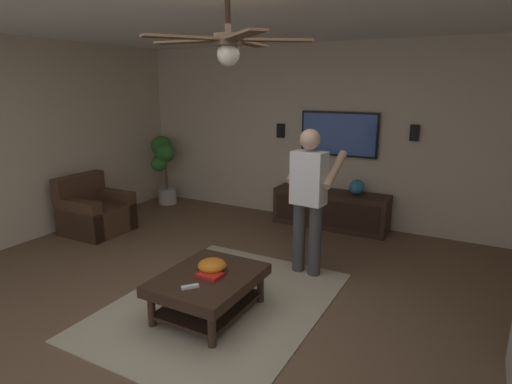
# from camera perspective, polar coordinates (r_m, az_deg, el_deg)

# --- Properties ---
(ground_plane) EXTENTS (8.01, 8.01, 0.00)m
(ground_plane) POSITION_cam_1_polar(r_m,az_deg,el_deg) (4.01, -6.69, -17.14)
(ground_plane) COLOR brown
(wall_back_tv) EXTENTS (0.10, 6.87, 2.69)m
(wall_back_tv) POSITION_cam_1_polar(r_m,az_deg,el_deg) (6.51, 10.47, 7.62)
(wall_back_tv) COLOR #C6B299
(wall_back_tv) RESTS_ON ground
(area_rug) EXTENTS (2.47, 1.89, 0.01)m
(area_rug) POSITION_cam_1_polar(r_m,az_deg,el_deg) (4.26, -4.78, -14.89)
(area_rug) COLOR tan
(area_rug) RESTS_ON ground
(armchair) EXTENTS (0.80, 0.81, 0.82)m
(armchair) POSITION_cam_1_polar(r_m,az_deg,el_deg) (6.53, -21.08, -2.69)
(armchair) COLOR #472D1E
(armchair) RESTS_ON ground
(coffee_table) EXTENTS (1.00, 0.80, 0.40)m
(coffee_table) POSITION_cam_1_polar(r_m,az_deg,el_deg) (3.98, -6.48, -12.46)
(coffee_table) COLOR #332116
(coffee_table) RESTS_ON ground
(media_console) EXTENTS (0.45, 1.70, 0.55)m
(media_console) POSITION_cam_1_polar(r_m,az_deg,el_deg) (6.38, 10.06, -2.34)
(media_console) COLOR #332116
(media_console) RESTS_ON ground
(tv) EXTENTS (0.05, 1.17, 0.66)m
(tv) POSITION_cam_1_polar(r_m,az_deg,el_deg) (6.38, 11.20, 7.74)
(tv) COLOR black
(person_standing) EXTENTS (0.57, 0.57, 1.64)m
(person_standing) POSITION_cam_1_polar(r_m,az_deg,el_deg) (4.61, 7.23, -0.23)
(person_standing) COLOR #3F3F3F
(person_standing) RESTS_ON ground
(potted_plant_tall) EXTENTS (0.47, 0.50, 1.21)m
(potted_plant_tall) POSITION_cam_1_polar(r_m,az_deg,el_deg) (7.60, -12.49, 4.09)
(potted_plant_tall) COLOR #B7B2A8
(potted_plant_tall) RESTS_ON ground
(bowl) EXTENTS (0.26, 0.26, 0.12)m
(bowl) POSITION_cam_1_polar(r_m,az_deg,el_deg) (3.97, -6.00, -9.90)
(bowl) COLOR orange
(bowl) RESTS_ON coffee_table
(remote_white) EXTENTS (0.14, 0.13, 0.02)m
(remote_white) POSITION_cam_1_polar(r_m,az_deg,el_deg) (3.72, -8.96, -12.60)
(remote_white) COLOR white
(remote_white) RESTS_ON coffee_table
(book) EXTENTS (0.17, 0.22, 0.04)m
(book) POSITION_cam_1_polar(r_m,az_deg,el_deg) (3.88, -6.33, -11.19)
(book) COLOR red
(book) RESTS_ON coffee_table
(vase_round) EXTENTS (0.22, 0.22, 0.22)m
(vase_round) POSITION_cam_1_polar(r_m,az_deg,el_deg) (6.18, 13.56, 0.63)
(vase_round) COLOR teal
(vase_round) RESTS_ON media_console
(wall_speaker_left) EXTENTS (0.06, 0.12, 0.22)m
(wall_speaker_left) POSITION_cam_1_polar(r_m,az_deg,el_deg) (6.16, 20.76, 7.55)
(wall_speaker_left) COLOR black
(wall_speaker_right) EXTENTS (0.06, 0.12, 0.22)m
(wall_speaker_right) POSITION_cam_1_polar(r_m,az_deg,el_deg) (6.74, 3.38, 8.32)
(wall_speaker_right) COLOR black
(ceiling_fan) EXTENTS (1.13, 1.13, 0.46)m
(ceiling_fan) POSITION_cam_1_polar(r_m,az_deg,el_deg) (3.11, -3.82, 19.49)
(ceiling_fan) COLOR #4C3828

